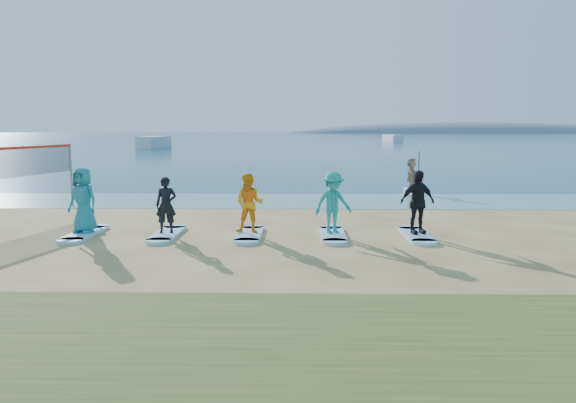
{
  "coord_description": "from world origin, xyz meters",
  "views": [
    {
      "loc": [
        -0.14,
        -13.34,
        3.14
      ],
      "look_at": [
        -0.43,
        2.0,
        1.1
      ],
      "focal_mm": 35.0,
      "sensor_mm": 36.0,
      "label": 1
    }
  ],
  "objects_px": {
    "paddleboarder": "(411,174)",
    "student_2": "(249,203)",
    "surfboard_0": "(85,234)",
    "surfboard_1": "(167,234)",
    "student_0": "(83,200)",
    "student_4": "(417,202)",
    "student_3": "(333,203)",
    "student_1": "(166,205)",
    "surfboard_2": "(250,234)",
    "surfboard_4": "(416,235)",
    "paddleboard": "(411,192)",
    "boat_offshore_a": "(154,148)",
    "surfboard_3": "(333,235)",
    "boat_offshore_b": "(392,141)"
  },
  "relations": [
    {
      "from": "paddleboard",
      "to": "boat_offshore_a",
      "type": "distance_m",
      "value": 62.71
    },
    {
      "from": "boat_offshore_b",
      "to": "student_2",
      "type": "xyz_separation_m",
      "value": [
        -21.91,
        -107.68,
        0.95
      ]
    },
    {
      "from": "boat_offshore_a",
      "to": "surfboard_0",
      "type": "relative_size",
      "value": 3.83
    },
    {
      "from": "student_4",
      "to": "surfboard_0",
      "type": "bearing_deg",
      "value": 161.62
    },
    {
      "from": "surfboard_2",
      "to": "student_4",
      "type": "xyz_separation_m",
      "value": [
        4.83,
        0.0,
        0.96
      ]
    },
    {
      "from": "student_2",
      "to": "paddleboard",
      "type": "bearing_deg",
      "value": 64.98
    },
    {
      "from": "boat_offshore_b",
      "to": "paddleboarder",
      "type": "bearing_deg",
      "value": -110.95
    },
    {
      "from": "boat_offshore_a",
      "to": "surfboard_0",
      "type": "distance_m",
      "value": 69.08
    },
    {
      "from": "paddleboard",
      "to": "surfboard_4",
      "type": "relative_size",
      "value": 1.36
    },
    {
      "from": "boat_offshore_a",
      "to": "surfboard_2",
      "type": "height_order",
      "value": "boat_offshore_a"
    },
    {
      "from": "paddleboard",
      "to": "surfboard_3",
      "type": "distance_m",
      "value": 11.57
    },
    {
      "from": "student_1",
      "to": "student_3",
      "type": "xyz_separation_m",
      "value": [
        4.83,
        0.0,
        0.07
      ]
    },
    {
      "from": "paddleboarder",
      "to": "student_0",
      "type": "distance_m",
      "value": 15.81
    },
    {
      "from": "boat_offshore_b",
      "to": "student_0",
      "type": "distance_m",
      "value": 110.95
    },
    {
      "from": "surfboard_2",
      "to": "student_4",
      "type": "distance_m",
      "value": 4.93
    },
    {
      "from": "student_0",
      "to": "student_2",
      "type": "relative_size",
      "value": 1.1
    },
    {
      "from": "student_0",
      "to": "surfboard_2",
      "type": "xyz_separation_m",
      "value": [
        4.83,
        0.0,
        -0.99
      ]
    },
    {
      "from": "student_3",
      "to": "student_4",
      "type": "bearing_deg",
      "value": -24.16
    },
    {
      "from": "student_4",
      "to": "paddleboarder",
      "type": "bearing_deg",
      "value": 61.31
    },
    {
      "from": "surfboard_2",
      "to": "boat_offshore_b",
      "type": "bearing_deg",
      "value": 78.5
    },
    {
      "from": "paddleboarder",
      "to": "student_2",
      "type": "xyz_separation_m",
      "value": [
        -6.78,
        -10.72,
        0.05
      ]
    },
    {
      "from": "boat_offshore_b",
      "to": "surfboard_2",
      "type": "relative_size",
      "value": 3.09
    },
    {
      "from": "paddleboarder",
      "to": "surfboard_0",
      "type": "height_order",
      "value": "paddleboarder"
    },
    {
      "from": "surfboard_2",
      "to": "surfboard_4",
      "type": "distance_m",
      "value": 4.83
    },
    {
      "from": "surfboard_2",
      "to": "surfboard_4",
      "type": "xyz_separation_m",
      "value": [
        4.83,
        0.0,
        0.0
      ]
    },
    {
      "from": "surfboard_0",
      "to": "surfboard_1",
      "type": "xyz_separation_m",
      "value": [
        2.42,
        0.0,
        0.0
      ]
    },
    {
      "from": "student_2",
      "to": "student_3",
      "type": "relative_size",
      "value": 0.97
    },
    {
      "from": "boat_offshore_b",
      "to": "student_0",
      "type": "relative_size",
      "value": 3.59
    },
    {
      "from": "surfboard_1",
      "to": "student_2",
      "type": "distance_m",
      "value": 2.58
    },
    {
      "from": "boat_offshore_a",
      "to": "boat_offshore_b",
      "type": "bearing_deg",
      "value": 50.54
    },
    {
      "from": "student_0",
      "to": "surfboard_4",
      "type": "bearing_deg",
      "value": 19.1
    },
    {
      "from": "paddleboarder",
      "to": "student_0",
      "type": "bearing_deg",
      "value": 145.75
    },
    {
      "from": "paddleboarder",
      "to": "surfboard_0",
      "type": "xyz_separation_m",
      "value": [
        -11.62,
        -10.72,
        -0.86
      ]
    },
    {
      "from": "student_2",
      "to": "surfboard_2",
      "type": "bearing_deg",
      "value": 0.0
    },
    {
      "from": "surfboard_3",
      "to": "student_3",
      "type": "relative_size",
      "value": 1.24
    },
    {
      "from": "student_3",
      "to": "student_0",
      "type": "bearing_deg",
      "value": 155.84
    },
    {
      "from": "paddleboarder",
      "to": "surfboard_4",
      "type": "bearing_deg",
      "value": -177.26
    },
    {
      "from": "surfboard_3",
      "to": "surfboard_0",
      "type": "bearing_deg",
      "value": 180.0
    },
    {
      "from": "paddleboarder",
      "to": "surfboard_4",
      "type": "distance_m",
      "value": 10.93
    },
    {
      "from": "surfboard_1",
      "to": "student_1",
      "type": "xyz_separation_m",
      "value": [
        0.0,
        0.0,
        0.86
      ]
    },
    {
      "from": "surfboard_2",
      "to": "surfboard_4",
      "type": "bearing_deg",
      "value": 0.0
    },
    {
      "from": "boat_offshore_b",
      "to": "student_3",
      "type": "height_order",
      "value": "student_3"
    },
    {
      "from": "student_1",
      "to": "surfboard_2",
      "type": "distance_m",
      "value": 2.57
    },
    {
      "from": "surfboard_0",
      "to": "student_3",
      "type": "relative_size",
      "value": 1.24
    },
    {
      "from": "boat_offshore_b",
      "to": "surfboard_0",
      "type": "relative_size",
      "value": 3.09
    },
    {
      "from": "surfboard_4",
      "to": "surfboard_1",
      "type": "bearing_deg",
      "value": 180.0
    },
    {
      "from": "boat_offshore_b",
      "to": "student_4",
      "type": "xyz_separation_m",
      "value": [
        -17.08,
        -107.68,
        1.0
      ]
    },
    {
      "from": "student_0",
      "to": "student_1",
      "type": "height_order",
      "value": "student_0"
    },
    {
      "from": "surfboard_1",
      "to": "student_3",
      "type": "height_order",
      "value": "student_3"
    },
    {
      "from": "surfboard_0",
      "to": "student_2",
      "type": "distance_m",
      "value": 4.92
    }
  ]
}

